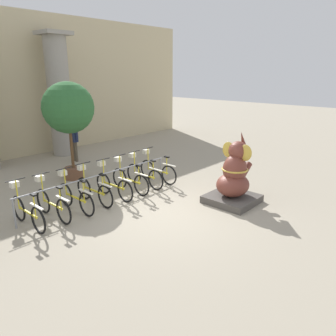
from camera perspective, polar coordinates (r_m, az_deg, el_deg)
The scene contains 15 objects.
ground_plane at distance 8.78m, azimuth -0.91°, elevation -7.68°, with size 60.00×60.00×0.00m, color #9E937F.
building_facade at distance 15.25m, azimuth -25.93°, elevation 12.70°, with size 20.00×0.20×6.00m.
column_right at distance 15.10m, azimuth -18.42°, elevation 12.03°, with size 1.18×1.18×5.16m.
bike_rack at distance 9.61m, azimuth -11.64°, elevation -1.82°, with size 5.11×0.05×0.77m.
bicycle_0 at distance 8.55m, azimuth -23.36°, elevation -6.84°, with size 0.48×1.66×1.10m.
bicycle_1 at distance 8.80m, azimuth -19.55°, elevation -5.76°, with size 0.48×1.66×1.10m.
bicycle_2 at distance 9.07m, azimuth -15.93°, elevation -4.75°, with size 0.48×1.66×1.10m.
bicycle_3 at distance 9.45m, azimuth -12.86°, elevation -3.65°, with size 0.48×1.66×1.10m.
bicycle_4 at distance 9.75m, azimuth -9.54°, elevation -2.81°, with size 0.48×1.66×1.10m.
bicycle_5 at distance 10.15m, azimuth -6.76°, elevation -1.91°, with size 0.48×1.66×1.10m.
bicycle_6 at distance 10.58m, azimuth -4.27°, elevation -1.06°, with size 0.48×1.66×1.10m.
bicycle_7 at distance 11.03m, azimuth -1.92°, elevation -0.29°, with size 0.48×1.66×1.10m.
elephant_statue at distance 9.40m, azimuth 11.42°, elevation -1.89°, with size 1.31×1.31×2.04m.
person_pedestrian at distance 13.89m, azimuth -16.06°, elevation 5.17°, with size 0.22×0.47×1.69m.
potted_tree at distance 11.39m, azimuth -16.95°, elevation 9.66°, with size 1.69×1.69×3.29m.
Camera 1 is at (-5.83, -5.48, 3.61)m, focal length 35.00 mm.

